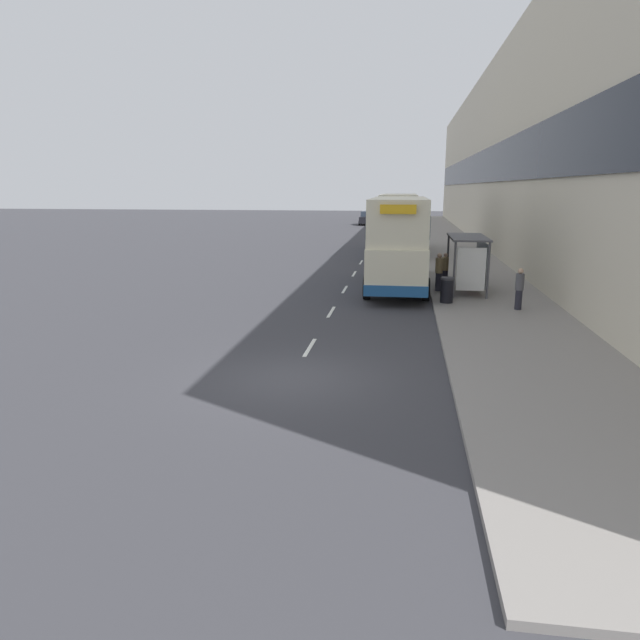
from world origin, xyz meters
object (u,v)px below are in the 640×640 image
(car_0, at_px, (367,218))
(pedestrian_2, at_px, (519,289))
(litter_bin, at_px, (447,290))
(double_decker_bus_ahead, at_px, (398,223))
(pedestrian_at_shelter, at_px, (445,269))
(bus_shelter, at_px, (472,254))
(double_decker_bus_near, at_px, (398,241))
(pedestrian_1, at_px, (439,272))

(car_0, xyz_separation_m, pedestrian_2, (9.40, -53.45, 0.09))
(car_0, relative_size, litter_bin, 4.36)
(double_decker_bus_ahead, bearing_deg, pedestrian_at_shelter, -80.64)
(bus_shelter, distance_m, double_decker_bus_near, 3.64)
(double_decker_bus_near, xyz_separation_m, car_0, (-4.66, 48.23, -1.41))
(double_decker_bus_ahead, relative_size, pedestrian_at_shelter, 7.21)
(bus_shelter, xyz_separation_m, double_decker_bus_near, (-3.30, 1.49, 0.41))
(double_decker_bus_ahead, bearing_deg, double_decker_bus_near, -89.25)
(litter_bin, bearing_deg, pedestrian_1, 93.81)
(pedestrian_at_shelter, bearing_deg, car_0, 98.15)
(pedestrian_1, relative_size, litter_bin, 1.65)
(litter_bin, bearing_deg, pedestrian_at_shelter, 87.50)
(pedestrian_2, distance_m, litter_bin, 2.86)
(car_0, bearing_deg, pedestrian_2, 99.97)
(bus_shelter, relative_size, litter_bin, 4.00)
(pedestrian_2, bearing_deg, pedestrian_at_shelter, 115.86)
(car_0, distance_m, pedestrian_2, 54.27)
(car_0, bearing_deg, bus_shelter, 99.10)
(bus_shelter, relative_size, car_0, 0.92)
(bus_shelter, relative_size, pedestrian_2, 2.60)
(double_decker_bus_ahead, xyz_separation_m, pedestrian_1, (2.08, -16.17, -1.26))
(double_decker_bus_ahead, height_order, litter_bin, double_decker_bus_ahead)
(pedestrian_2, bearing_deg, double_decker_bus_near, 132.24)
(pedestrian_at_shelter, height_order, pedestrian_1, pedestrian_1)
(pedestrian_at_shelter, distance_m, pedestrian_1, 1.38)
(pedestrian_at_shelter, bearing_deg, double_decker_bus_near, 177.52)
(pedestrian_2, bearing_deg, litter_bin, 159.28)
(pedestrian_1, distance_m, litter_bin, 2.81)
(car_0, bearing_deg, double_decker_bus_near, 95.52)
(double_decker_bus_ahead, bearing_deg, bus_shelter, -77.87)
(pedestrian_1, distance_m, pedestrian_2, 4.74)
(pedestrian_2, bearing_deg, bus_shelter, 111.11)
(bus_shelter, relative_size, pedestrian_at_shelter, 2.63)
(bus_shelter, distance_m, pedestrian_1, 1.65)
(double_decker_bus_ahead, height_order, pedestrian_2, double_decker_bus_ahead)
(pedestrian_1, height_order, pedestrian_2, pedestrian_1)
(double_decker_bus_ahead, distance_m, pedestrian_2, 20.60)
(double_decker_bus_near, height_order, pedestrian_2, double_decker_bus_near)
(double_decker_bus_ahead, xyz_separation_m, car_0, (-4.47, 33.49, -1.41))
(litter_bin, bearing_deg, car_0, 97.32)
(pedestrian_1, bearing_deg, car_0, 97.52)
(bus_shelter, relative_size, double_decker_bus_near, 0.40)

